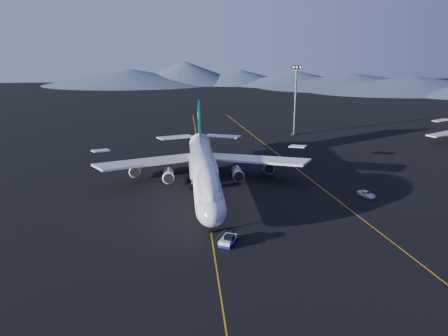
{
  "coord_description": "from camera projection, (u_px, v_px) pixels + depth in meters",
  "views": [
    {
      "loc": [
        -5.76,
        -123.73,
        43.03
      ],
      "look_at": [
        5.19,
        0.81,
        6.0
      ],
      "focal_mm": 40.0,
      "sensor_mm": 36.0,
      "label": 1
    }
  ],
  "objects": [
    {
      "name": "taxiway_line_side",
      "position": [
        307.0,
        177.0,
        142.95
      ],
      "size": [
        28.08,
        198.09,
        0.01
      ],
      "primitive_type": "cube",
      "rotation": [
        0.0,
        0.0,
        0.14
      ],
      "color": "orange",
      "rests_on": "ground"
    },
    {
      "name": "floodlight_mast",
      "position": [
        295.0,
        100.0,
        192.16
      ],
      "size": [
        3.3,
        2.48,
        26.75
      ],
      "rotation": [
        0.0,
        0.0,
        0.1
      ],
      "color": "black",
      "rests_on": "ground"
    },
    {
      "name": "boeing_747",
      "position": [
        204.0,
        170.0,
        129.26
      ],
      "size": [
        59.62,
        72.43,
        19.37
      ],
      "color": "silver",
      "rests_on": "ground"
    },
    {
      "name": "taxiway_line_main",
      "position": [
        205.0,
        191.0,
        130.88
      ],
      "size": [
        0.25,
        220.0,
        0.01
      ],
      "primitive_type": "cube",
      "color": "orange",
      "rests_on": "ground"
    },
    {
      "name": "pushback_tug",
      "position": [
        228.0,
        241.0,
        99.73
      ],
      "size": [
        4.35,
        5.6,
        2.18
      ],
      "rotation": [
        0.0,
        0.0,
        -0.43
      ],
      "color": "silver",
      "rests_on": "ground"
    },
    {
      "name": "ground",
      "position": [
        205.0,
        191.0,
        130.88
      ],
      "size": [
        500.0,
        500.0,
        0.0
      ],
      "primitive_type": "plane",
      "color": "black",
      "rests_on": "ground"
    },
    {
      "name": "service_van",
      "position": [
        366.0,
        194.0,
        126.59
      ],
      "size": [
        4.08,
        5.81,
        1.47
      ],
      "primitive_type": "imported",
      "rotation": [
        0.0,
        0.0,
        0.34
      ],
      "color": "white",
      "rests_on": "ground"
    }
  ]
}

